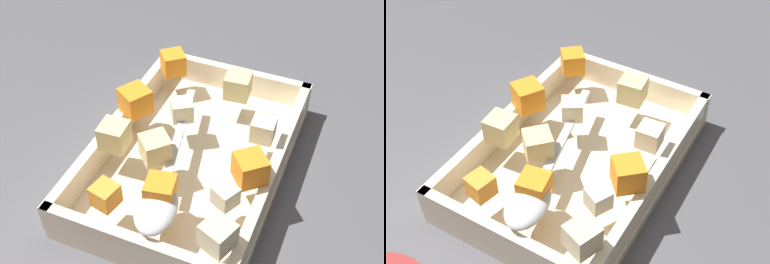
# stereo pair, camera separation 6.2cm
# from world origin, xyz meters

# --- Properties ---
(ground_plane) EXTENTS (4.00, 4.00, 0.00)m
(ground_plane) POSITION_xyz_m (0.00, 0.00, 0.00)
(ground_plane) COLOR #4C4C51
(baking_dish) EXTENTS (0.33, 0.22, 0.05)m
(baking_dish) POSITION_xyz_m (-0.01, -0.00, 0.02)
(baking_dish) COLOR beige
(baking_dish) RESTS_ON ground_plane
(carrot_chunk_front_center) EXTENTS (0.05, 0.05, 0.03)m
(carrot_chunk_front_center) POSITION_xyz_m (0.02, 0.08, 0.07)
(carrot_chunk_front_center) COLOR orange
(carrot_chunk_front_center) RESTS_ON baking_dish
(carrot_chunk_near_right) EXTENTS (0.05, 0.05, 0.03)m
(carrot_chunk_near_right) POSITION_xyz_m (-0.03, -0.09, 0.07)
(carrot_chunk_near_right) COLOR orange
(carrot_chunk_near_right) RESTS_ON baking_dish
(carrot_chunk_heap_side) EXTENTS (0.04, 0.04, 0.03)m
(carrot_chunk_heap_side) POSITION_xyz_m (0.09, 0.01, 0.07)
(carrot_chunk_heap_side) COLOR orange
(carrot_chunk_heap_side) RESTS_ON baking_dish
(carrot_chunk_rim_edge) EXTENTS (0.04, 0.04, 0.03)m
(carrot_chunk_rim_edge) POSITION_xyz_m (-0.13, -0.08, 0.07)
(carrot_chunk_rim_edge) COLOR orange
(carrot_chunk_rim_edge) RESTS_ON baking_dish
(carrot_chunk_mid_left) EXTENTS (0.03, 0.03, 0.03)m
(carrot_chunk_mid_left) POSITION_xyz_m (0.11, -0.05, 0.06)
(carrot_chunk_mid_left) COLOR orange
(carrot_chunk_mid_left) RESTS_ON baking_dish
(potato_chunk_heap_top) EXTENTS (0.04, 0.04, 0.03)m
(potato_chunk_heap_top) POSITION_xyz_m (0.03, -0.03, 0.07)
(potato_chunk_heap_top) COLOR #E0CC89
(potato_chunk_heap_top) RESTS_ON baking_dish
(potato_chunk_corner_nw) EXTENTS (0.03, 0.03, 0.03)m
(potato_chunk_corner_nw) POSITION_xyz_m (-0.11, 0.02, 0.07)
(potato_chunk_corner_nw) COLOR #E0CC89
(potato_chunk_corner_nw) RESTS_ON baking_dish
(potato_chunk_corner_sw) EXTENTS (0.03, 0.03, 0.03)m
(potato_chunk_corner_sw) POSITION_xyz_m (0.03, -0.08, 0.07)
(potato_chunk_corner_sw) COLOR #E0CC89
(potato_chunk_corner_sw) RESTS_ON baking_dish
(potato_chunk_back_center) EXTENTS (0.04, 0.04, 0.03)m
(potato_chunk_back_center) POSITION_xyz_m (-0.04, -0.03, 0.07)
(potato_chunk_back_center) COLOR beige
(potato_chunk_back_center) RESTS_ON baking_dish
(potato_chunk_corner_se) EXTENTS (0.03, 0.03, 0.03)m
(potato_chunk_corner_se) POSITION_xyz_m (-0.05, 0.08, 0.07)
(potato_chunk_corner_se) COLOR beige
(potato_chunk_corner_se) RESTS_ON baking_dish
(potato_chunk_far_left) EXTENTS (0.04, 0.04, 0.03)m
(potato_chunk_far_left) POSITION_xyz_m (0.12, 0.08, 0.07)
(potato_chunk_far_left) COLOR beige
(potato_chunk_far_left) RESTS_ON baking_dish
(parsnip_chunk_center) EXTENTS (0.03, 0.03, 0.02)m
(parsnip_chunk_center) POSITION_xyz_m (0.06, 0.07, 0.06)
(parsnip_chunk_center) COLOR beige
(parsnip_chunk_center) RESTS_ON baking_dish
(serving_spoon) EXTENTS (0.24, 0.08, 0.02)m
(serving_spoon) POSITION_xyz_m (0.09, 0.01, 0.06)
(serving_spoon) COLOR silver
(serving_spoon) RESTS_ON baking_dish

